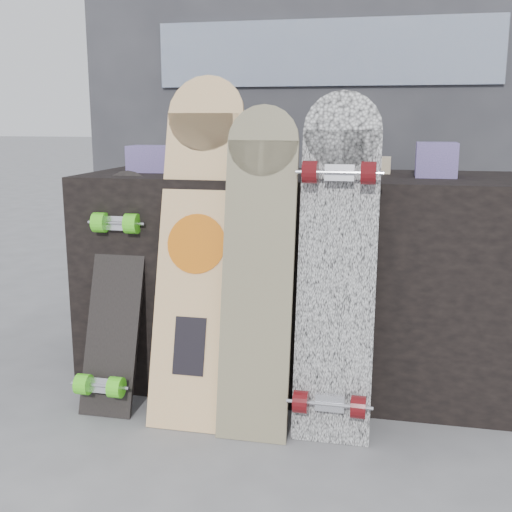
% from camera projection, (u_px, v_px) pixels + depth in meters
% --- Properties ---
extents(ground, '(60.00, 60.00, 0.00)m').
position_uv_depth(ground, '(273.00, 437.00, 2.06)').
color(ground, slate).
rests_on(ground, ground).
extents(vendor_table, '(1.60, 0.60, 0.80)m').
position_uv_depth(vendor_table, '(298.00, 279.00, 2.45)').
color(vendor_table, black).
rests_on(vendor_table, ground).
extents(booth, '(2.40, 0.22, 2.20)m').
position_uv_depth(booth, '(326.00, 97.00, 3.12)').
color(booth, '#313136').
rests_on(booth, ground).
extents(merch_box_purple, '(0.18, 0.12, 0.10)m').
position_uv_depth(merch_box_purple, '(153.00, 159.00, 2.47)').
color(merch_box_purple, '#423F81').
rests_on(merch_box_purple, vendor_table).
extents(merch_box_small, '(0.14, 0.14, 0.12)m').
position_uv_depth(merch_box_small, '(436.00, 160.00, 2.26)').
color(merch_box_small, '#423F81').
rests_on(merch_box_small, vendor_table).
extents(merch_box_flat, '(0.22, 0.10, 0.06)m').
position_uv_depth(merch_box_flat, '(361.00, 165.00, 2.43)').
color(merch_box_flat, '#D1B78C').
rests_on(merch_box_flat, vendor_table).
extents(longboard_geisha, '(0.27, 0.36, 1.15)m').
position_uv_depth(longboard_geisha, '(198.00, 239.00, 2.15)').
color(longboard_geisha, beige).
rests_on(longboard_geisha, ground).
extents(longboard_celtic, '(0.23, 0.23, 1.05)m').
position_uv_depth(longboard_celtic, '(258.00, 262.00, 2.03)').
color(longboard_celtic, beige).
rests_on(longboard_celtic, ground).
extents(longboard_cascadia, '(0.25, 0.28, 1.09)m').
position_uv_depth(longboard_cascadia, '(337.00, 263.00, 2.00)').
color(longboard_cascadia, white).
rests_on(longboard_cascadia, ground).
extents(skateboard_dark, '(0.19, 0.36, 0.82)m').
position_uv_depth(skateboard_dark, '(115.00, 289.00, 2.24)').
color(skateboard_dark, black).
rests_on(skateboard_dark, ground).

